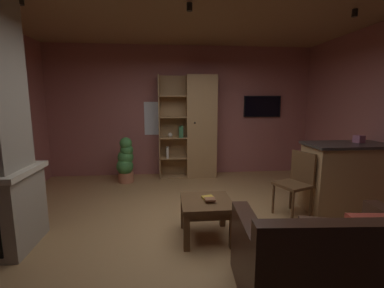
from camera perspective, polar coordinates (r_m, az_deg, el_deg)
floor at (r=3.64m, az=0.63°, el=-17.75°), size 5.73×5.32×0.02m
wall_back at (r=5.93m, az=-2.11°, el=6.98°), size 5.85×0.06×2.81m
window_pane_back at (r=5.90m, az=-7.26°, el=5.47°), size 0.61×0.01×0.72m
bookshelf_cabinet at (r=5.71m, az=1.16°, el=3.55°), size 1.22×0.41×2.17m
kitchen_bar_counter at (r=4.67m, az=31.27°, el=-6.09°), size 1.44×0.64×1.03m
tissue_box at (r=4.65m, az=32.21°, el=0.92°), size 0.14×0.14×0.11m
leather_couch at (r=2.66m, az=27.56°, el=-21.96°), size 1.51×0.99×0.84m
coffee_table at (r=3.29m, az=3.09°, el=-13.51°), size 0.60×0.62×0.47m
table_book_0 at (r=3.30m, az=3.44°, el=-11.40°), size 0.16×0.14×0.03m
table_book_1 at (r=3.19m, az=3.91°, el=-11.76°), size 0.12×0.11×0.02m
dining_chair at (r=4.13m, az=21.61°, el=-7.06°), size 0.55×0.55×0.92m
potted_floor_plant at (r=5.51m, az=-14.06°, el=-3.47°), size 0.34×0.36×0.93m
wall_mounted_tv at (r=6.23m, az=14.83°, el=7.80°), size 0.83×0.06×0.47m
track_light_spot_0 at (r=3.84m, az=-32.89°, el=24.43°), size 0.07×0.07×0.09m
track_light_spot_1 at (r=3.53m, az=-0.54°, el=27.34°), size 0.07×0.07×0.09m
track_light_spot_2 at (r=4.26m, az=31.55°, el=22.85°), size 0.07×0.07×0.09m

